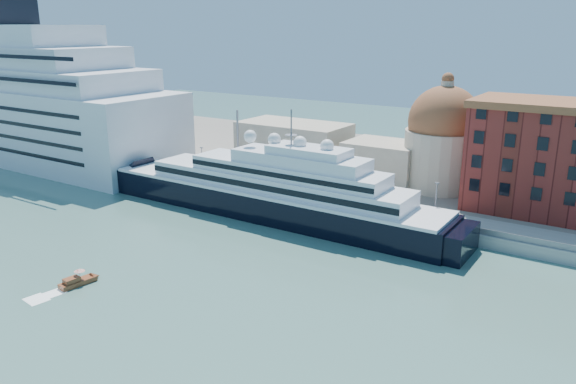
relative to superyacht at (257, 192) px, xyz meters
The scene contains 9 objects.
ground 24.52m from the superyacht, 72.93° to the right, with size 400.00×400.00×0.00m, color #376058.
quay 13.54m from the superyacht, 57.31° to the left, with size 180.00×10.00×2.50m, color gray.
land 52.62m from the superyacht, 82.27° to the left, with size 260.00×72.00×2.00m, color slate.
quay_fence 9.74m from the superyacht, 42.65° to the left, with size 180.00×0.10×1.20m, color slate.
superyacht is the anchor object (origin of this frame).
service_barge 32.30m from the superyacht, behind, with size 12.46×7.32×2.66m.
water_taxi 45.20m from the superyacht, 93.44° to the right, with size 2.75×5.99×2.74m.
church 37.74m from the superyacht, 68.82° to the left, with size 66.00×18.00×25.50m.
lamp_posts 11.97m from the superyacht, 121.16° to the left, with size 120.80×2.40×18.00m.
Camera 1 is at (62.75, -71.66, 39.42)m, focal length 35.00 mm.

